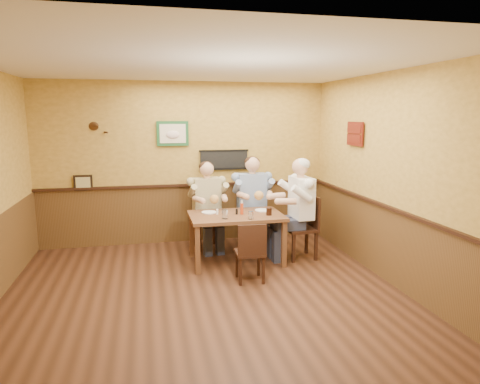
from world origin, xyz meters
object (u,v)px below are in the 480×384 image
Objects in this scene: chair_back_right at (252,218)px; water_glass_mid at (251,215)px; pepper_shaker at (237,212)px; chair_right_end at (301,227)px; chair_back_left at (207,221)px; diner_tan_shirt at (207,210)px; cola_tumbler at (269,212)px; dining_table at (236,220)px; chair_near_side at (250,251)px; diner_blue_polo at (252,207)px; water_glass_left at (225,214)px; hot_sauce_bottle at (242,208)px; salt_shaker at (217,212)px; diner_white_elder at (301,214)px.

chair_back_right reaches higher than water_glass_mid.
chair_right_end is at bearing -1.93° from pepper_shaker.
chair_back_left is 0.77m from chair_back_right.
diner_tan_shirt is (0.00, 0.00, 0.20)m from chair_back_left.
cola_tumbler is (0.04, -0.89, 0.32)m from chair_back_right.
chair_back_left is at bearing 113.48° from water_glass_mid.
chair_back_right is at bearing 59.73° from dining_table.
chair_back_right is 1.57m from chair_near_side.
diner_tan_shirt reaches higher than chair_back_left.
diner_blue_polo is 10.54× the size of water_glass_left.
water_glass_mid is 1.01× the size of cola_tumbler.
diner_tan_shirt is at bearing 113.48° from water_glass_mid.
chair_right_end is 1.00m from hot_sauce_bottle.
chair_near_side is at bearing -125.63° from cola_tumbler.
water_glass_mid reaches higher than dining_table.
chair_near_side is at bearing -88.19° from dining_table.
diner_blue_polo is at bearing 0.00° from chair_back_right.
pepper_shaker is at bearing 112.42° from water_glass_mid.
chair_back_right is at bearing 60.28° from pepper_shaker.
chair_back_left is at bearing 130.61° from cola_tumbler.
chair_back_right is at bearing 0.00° from diner_blue_polo.
cola_tumbler is at bearing -16.09° from salt_shaker.
water_glass_left is 0.30m from salt_shaker.
chair_back_left is 1.59m from chair_right_end.
diner_tan_shirt is (-0.77, 0.05, 0.18)m from chair_back_right.
chair_back_right reaches higher than salt_shaker.
pepper_shaker is (-1.02, 0.03, 0.29)m from chair_right_end.
diner_tan_shirt is 16.48× the size of salt_shaker.
diner_tan_shirt is 0.74m from salt_shaker.
diner_tan_shirt is at bearing -73.87° from chair_near_side.
chair_right_end is at bearing -38.61° from diner_tan_shirt.
chair_back_right reaches higher than water_glass_left.
salt_shaker is (-1.31, 0.09, 0.29)m from chair_right_end.
chair_back_left is 0.98m from hot_sauce_bottle.
dining_table is 0.21m from hot_sauce_bottle.
diner_blue_polo is 0.90m from cola_tumbler.
dining_table is 0.85m from diner_tan_shirt.
cola_tumbler is at bearing -18.67° from dining_table.
diner_white_elder is 12.70× the size of water_glass_mid.
dining_table is 0.99× the size of diner_white_elder.
salt_shaker is (-0.37, 0.07, -0.05)m from hot_sauce_bottle.
hot_sauce_bottle is (0.30, 0.22, 0.03)m from water_glass_left.
water_glass_left is at bearing -77.81° from salt_shaker.
pepper_shaker is (-0.42, -0.73, 0.09)m from diner_blue_polo.
hot_sauce_bottle reaches higher than salt_shaker.
chair_back_right is 7.38× the size of water_glass_left.
dining_table is 1.01× the size of diner_blue_polo.
chair_right_end is at bearing -38.61° from chair_back_left.
diner_tan_shirt reaches higher than chair_back_right.
chair_back_right reaches higher than chair_near_side.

